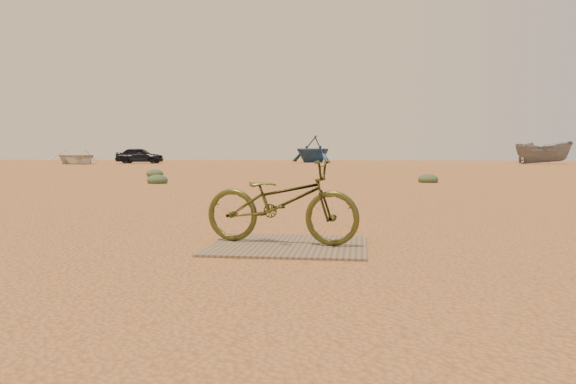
# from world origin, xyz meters

# --- Properties ---
(ground) EXTENTS (120.00, 120.00, 0.00)m
(ground) POSITION_xyz_m (0.00, 0.00, 0.00)
(ground) COLOR #C28048
(ground) RESTS_ON ground
(plywood_board) EXTENTS (1.41, 1.24, 0.02)m
(plywood_board) POSITION_xyz_m (-0.48, -0.05, 0.01)
(plywood_board) COLOR #7C6A50
(plywood_board) RESTS_ON ground
(bicycle) EXTENTS (1.51, 0.74, 0.76)m
(bicycle) POSITION_xyz_m (-0.55, 0.02, 0.40)
(bicycle) COLOR #43451B
(bicycle) RESTS_ON plywood_board
(car) EXTENTS (3.85, 1.93, 1.26)m
(car) POSITION_xyz_m (-17.33, 37.83, 0.63)
(car) COLOR black
(car) RESTS_ON ground
(boat_near_left) EXTENTS (6.24, 6.53, 1.10)m
(boat_near_left) POSITION_xyz_m (-21.29, 35.14, 0.55)
(boat_near_left) COLOR beige
(boat_near_left) RESTS_ON ground
(boat_far_left) EXTENTS (5.72, 5.92, 2.39)m
(boat_far_left) POSITION_xyz_m (-4.01, 44.21, 1.19)
(boat_far_left) COLOR #295077
(boat_far_left) RESTS_ON ground
(boat_mid_right) EXTENTS (4.66, 2.39, 1.72)m
(boat_mid_right) POSITION_xyz_m (13.88, 39.62, 0.86)
(boat_mid_right) COLOR slate
(boat_mid_right) RESTS_ON ground
(kale_a) EXTENTS (0.58, 0.58, 0.32)m
(kale_a) POSITION_xyz_m (-5.42, 9.88, 0.00)
(kale_a) COLOR #526645
(kale_a) RESTS_ON ground
(kale_b) EXTENTS (0.57, 0.57, 0.32)m
(kale_b) POSITION_xyz_m (2.07, 11.33, 0.00)
(kale_b) COLOR #526645
(kale_b) RESTS_ON ground
(kale_c) EXTENTS (0.61, 0.61, 0.33)m
(kale_c) POSITION_xyz_m (-7.18, 14.31, 0.00)
(kale_c) COLOR #526645
(kale_c) RESTS_ON ground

